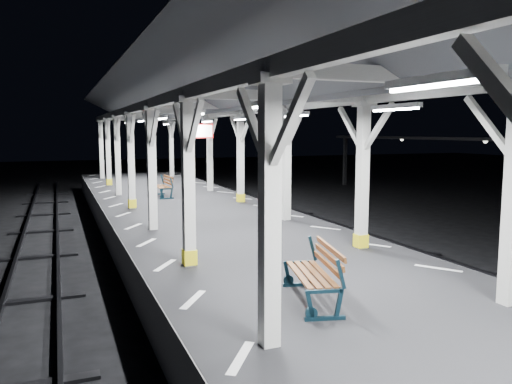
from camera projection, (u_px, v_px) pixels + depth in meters
ground at (327, 337)px, 8.92m from camera, size 120.00×120.00×0.00m
platform at (328, 310)px, 8.86m from camera, size 6.00×50.00×1.00m
hazard_stripes_left at (193, 300)px, 7.90m from camera, size 1.00×48.00×0.01m
hazard_stripes_right at (438, 268)px, 9.71m from camera, size 1.00×48.00×0.01m
canopy at (333, 77)px, 8.36m from camera, size 5.40×49.00×4.65m
bench_mid at (317, 272)px, 7.77m from camera, size 0.98×1.74×0.89m
bench_far at (164, 186)px, 20.36m from camera, size 0.66×1.59×0.85m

